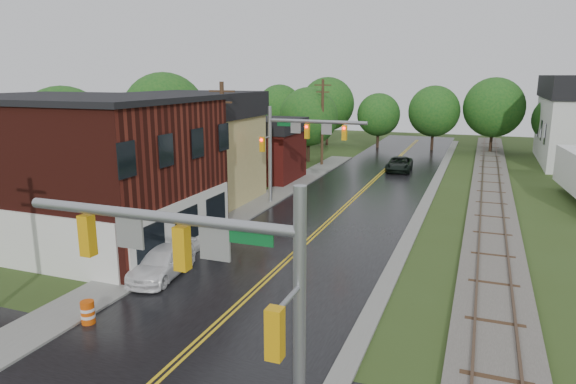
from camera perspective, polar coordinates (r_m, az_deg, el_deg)
The scene contains 18 objects.
main_road at distance 39.81m, azimuth 7.17°, elevation -0.90°, with size 10.00×90.00×0.02m, color black.
curb_right at distance 43.80m, azimuth 15.62°, elevation -0.01°, with size 0.80×70.00×0.12m, color gray.
sidewalk_left at distance 37.20m, azimuth -4.01°, elevation -1.81°, with size 2.40×50.00×0.12m, color gray.
brick_building at distance 31.64m, azimuth -22.37°, elevation 2.34°, with size 14.30×10.30×8.30m.
yellow_house at distance 39.61m, azimuth -9.81°, elevation 3.67°, with size 8.00×7.00×6.40m, color tan.
darkred_building at distance 47.22m, azimuth -3.16°, elevation 4.07°, with size 7.00×6.00×4.40m, color #3F0F0C.
railroad at distance 43.64m, azimuth 21.64°, elevation -0.36°, with size 3.20×80.00×0.30m.
traffic_signal_near at distance 11.95m, azimuth -8.48°, elevation -9.03°, with size 7.34×0.30×7.20m.
traffic_signal_far at distance 37.07m, azimuth 1.03°, elevation 6.00°, with size 7.34×0.43×7.20m.
utility_pole_b at distance 33.90m, azimuth -7.19°, elevation 4.83°, with size 1.80×0.28×9.00m.
utility_pole_c at distance 54.19m, azimuth 3.84°, elevation 7.88°, with size 1.80×0.28×9.00m.
tree_left_a at distance 41.50m, azimuth -23.50°, elevation 5.88°, with size 6.80×6.80×8.67m.
tree_left_b at distance 47.92m, azimuth -13.45°, elevation 8.11°, with size 7.60×7.60×9.69m.
tree_left_c at distance 52.96m, azimuth -4.86°, elevation 7.52°, with size 6.00×6.00×7.65m.
tree_left_e at distance 56.61m, azimuth 2.41°, elevation 8.20°, with size 6.40×6.40×8.16m.
suv_dark at distance 52.45m, azimuth 12.27°, elevation 3.02°, with size 2.34×5.07×1.41m, color black.
pickup_white at distance 25.35m, azimuth -13.82°, elevation -7.68°, with size 1.87×4.59×1.33m, color white.
construction_barrel at distance 21.72m, azimuth -21.35°, elevation -12.37°, with size 0.52×0.52×0.93m, color #D14B09.
Camera 1 is at (9.00, -7.63, 9.39)m, focal length 32.00 mm.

